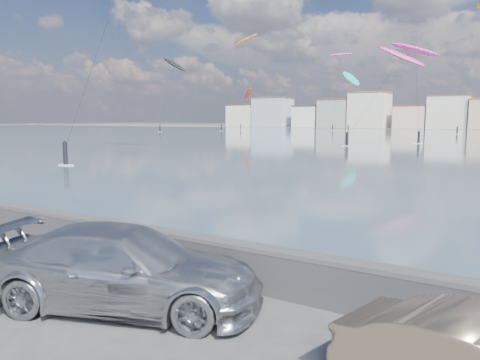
% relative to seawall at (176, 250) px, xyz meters
% --- Properties ---
extents(ground, '(700.00, 700.00, 0.00)m').
position_rel_seawall_xyz_m(ground, '(0.00, -2.70, -0.58)').
color(ground, '#333335').
rests_on(ground, ground).
extents(seawall, '(400.00, 0.36, 1.08)m').
position_rel_seawall_xyz_m(seawall, '(0.00, 0.00, 0.00)').
color(seawall, '#28282B').
rests_on(seawall, ground).
extents(car_silver, '(5.94, 4.00, 1.60)m').
position_rel_seawall_xyz_m(car_silver, '(0.46, -2.12, 0.22)').
color(car_silver, '#A3A6A9').
rests_on(car_silver, ground).
extents(kitesurfer_2, '(9.17, 13.00, 20.20)m').
position_rel_seawall_xyz_m(kitesurfer_2, '(-45.51, 142.19, 16.09)').
color(kitesurfer_2, '#19BFBF').
rests_on(kitesurfer_2, ground).
extents(kitesurfer_5, '(10.57, 10.54, 22.73)m').
position_rel_seawall_xyz_m(kitesurfer_5, '(-85.77, 101.50, 19.09)').
color(kitesurfer_5, black).
rests_on(kitesurfer_5, ground).
extents(kitesurfer_8, '(8.91, 15.66, 17.24)m').
position_rel_seawall_xyz_m(kitesurfer_8, '(-11.58, 77.70, 14.75)').
color(kitesurfer_8, '#E5338C').
rests_on(kitesurfer_8, ground).
extents(kitesurfer_10, '(7.58, 17.94, 15.74)m').
position_rel_seawall_xyz_m(kitesurfer_10, '(-11.80, 68.84, 12.65)').
color(kitesurfer_10, '#E5338C').
rests_on(kitesurfer_10, ground).
extents(kitesurfer_11, '(7.53, 9.97, 25.02)m').
position_rel_seawall_xyz_m(kitesurfer_11, '(-48.08, 139.25, 23.14)').
color(kitesurfer_11, '#E5338C').
rests_on(kitesurfer_11, ground).
extents(kitesurfer_13, '(9.53, 17.96, 31.83)m').
position_rel_seawall_xyz_m(kitesurfer_13, '(-76.09, 126.50, 28.72)').
color(kitesurfer_13, orange).
rests_on(kitesurfer_13, ground).
extents(kitesurfer_15, '(7.51, 14.19, 15.19)m').
position_rel_seawall_xyz_m(kitesurfer_15, '(-81.86, 137.20, 11.66)').
color(kitesurfer_15, red).
rests_on(kitesurfer_15, ground).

